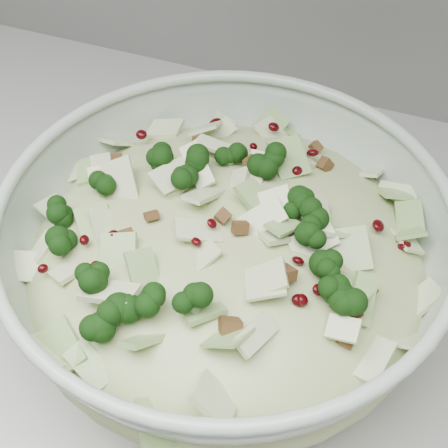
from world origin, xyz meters
TOP-DOWN VIEW (x-y plane):
  - mixing_bowl at (-0.17, 1.60)m, footprint 0.40×0.40m
  - salad at (-0.17, 1.60)m, footprint 0.45×0.45m

SIDE VIEW (x-z plane):
  - mixing_bowl at x=-0.17m, z-range 0.90..1.05m
  - salad at x=-0.17m, z-range 0.93..1.08m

